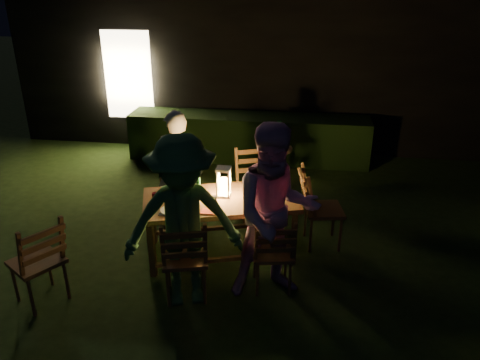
# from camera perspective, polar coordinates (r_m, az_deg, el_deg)

# --- Properties ---
(garden_envelope) EXTENTS (40.00, 40.00, 3.20)m
(garden_envelope) POSITION_cam_1_polar(r_m,az_deg,el_deg) (10.37, 5.59, 15.47)
(garden_envelope) COLOR black
(garden_envelope) RESTS_ON ground
(dining_table) EXTENTS (1.91, 1.34, 0.72)m
(dining_table) POSITION_cam_1_polar(r_m,az_deg,el_deg) (5.36, -2.44, -2.91)
(dining_table) COLOR #4E321A
(dining_table) RESTS_ON ground
(chair_near_left) EXTENTS (0.55, 0.57, 0.99)m
(chair_near_left) POSITION_cam_1_polar(r_m,az_deg,el_deg) (4.85, -6.63, -11.02)
(chair_near_left) COLOR #4E321A
(chair_near_left) RESTS_ON ground
(chair_near_right) EXTENTS (0.48, 0.51, 0.92)m
(chair_near_right) POSITION_cam_1_polar(r_m,az_deg,el_deg) (4.96, 3.96, -10.32)
(chair_near_right) COLOR #4E321A
(chair_near_right) RESTS_ON ground
(chair_far_left) EXTENTS (0.60, 0.63, 1.08)m
(chair_far_left) POSITION_cam_1_polar(r_m,az_deg,el_deg) (6.17, -7.41, -2.68)
(chair_far_left) COLOR #4E321A
(chair_far_left) RESTS_ON ground
(chair_far_right) EXTENTS (0.58, 0.60, 0.99)m
(chair_far_right) POSITION_cam_1_polar(r_m,az_deg,el_deg) (6.27, 1.74, -2.27)
(chair_far_right) COLOR #4E321A
(chair_far_right) RESTS_ON ground
(chair_end) EXTENTS (0.57, 0.54, 1.03)m
(chair_end) POSITION_cam_1_polar(r_m,az_deg,el_deg) (5.77, 9.85, -4.98)
(chair_end) COLOR #4E321A
(chair_end) RESTS_ON ground
(chair_spare) EXTENTS (0.65, 0.64, 1.01)m
(chair_spare) POSITION_cam_1_polar(r_m,az_deg,el_deg) (5.15, -23.17, -10.67)
(chair_spare) COLOR #4E321A
(chair_spare) RESTS_ON ground
(person_house_side) EXTENTS (0.65, 0.52, 1.55)m
(person_house_side) POSITION_cam_1_polar(r_m,az_deg,el_deg) (6.03, -7.66, 1.33)
(person_house_side) COLOR white
(person_house_side) RESTS_ON ground
(person_opp_right) EXTENTS (1.05, 0.93, 1.83)m
(person_opp_right) POSITION_cam_1_polar(r_m,az_deg,el_deg) (4.59, 4.35, -4.08)
(person_opp_right) COLOR #C788B5
(person_opp_right) RESTS_ON ground
(person_opp_left) EXTENTS (1.29, 0.97, 1.77)m
(person_opp_left) POSITION_cam_1_polar(r_m,az_deg,el_deg) (4.50, -6.93, -5.24)
(person_opp_left) COLOR #2F5F32
(person_opp_left) RESTS_ON ground
(lantern) EXTENTS (0.16, 0.16, 0.35)m
(lantern) POSITION_cam_1_polar(r_m,az_deg,el_deg) (5.31, -2.01, -0.43)
(lantern) COLOR white
(lantern) RESTS_ON dining_table
(plate_far_left) EXTENTS (0.25, 0.25, 0.01)m
(plate_far_left) POSITION_cam_1_polar(r_m,az_deg,el_deg) (5.50, -8.44, -1.54)
(plate_far_left) COLOR white
(plate_far_left) RESTS_ON dining_table
(plate_near_left) EXTENTS (0.25, 0.25, 0.01)m
(plate_near_left) POSITION_cam_1_polar(r_m,az_deg,el_deg) (5.10, -8.31, -3.63)
(plate_near_left) COLOR white
(plate_near_left) RESTS_ON dining_table
(plate_far_right) EXTENTS (0.25, 0.25, 0.01)m
(plate_far_right) POSITION_cam_1_polar(r_m,az_deg,el_deg) (5.59, 1.86, -0.86)
(plate_far_right) COLOR white
(plate_far_right) RESTS_ON dining_table
(plate_near_right) EXTENTS (0.25, 0.25, 0.01)m
(plate_near_right) POSITION_cam_1_polar(r_m,az_deg,el_deg) (5.20, 2.78, -2.85)
(plate_near_right) COLOR white
(plate_near_right) RESTS_ON dining_table
(wineglass_a) EXTENTS (0.06, 0.06, 0.18)m
(wineglass_a) POSITION_cam_1_polar(r_m,az_deg,el_deg) (5.52, -5.91, -0.36)
(wineglass_a) COLOR #59070F
(wineglass_a) RESTS_ON dining_table
(wineglass_b) EXTENTS (0.06, 0.06, 0.18)m
(wineglass_b) POSITION_cam_1_polar(r_m,az_deg,el_deg) (5.16, -10.28, -2.45)
(wineglass_b) COLOR #59070F
(wineglass_b) RESTS_ON dining_table
(wineglass_c) EXTENTS (0.06, 0.06, 0.18)m
(wineglass_c) POSITION_cam_1_polar(r_m,az_deg,el_deg) (5.08, 1.27, -2.46)
(wineglass_c) COLOR #59070F
(wineglass_c) RESTS_ON dining_table
(wineglass_d) EXTENTS (0.06, 0.06, 0.18)m
(wineglass_d) POSITION_cam_1_polar(r_m,az_deg,el_deg) (5.55, 3.67, -0.15)
(wineglass_d) COLOR #59070F
(wineglass_d) RESTS_ON dining_table
(wineglass_e) EXTENTS (0.06, 0.06, 0.18)m
(wineglass_e) POSITION_cam_1_polar(r_m,az_deg,el_deg) (5.01, -3.19, -2.88)
(wineglass_e) COLOR silver
(wineglass_e) RESTS_ON dining_table
(bottle_table) EXTENTS (0.07, 0.07, 0.28)m
(bottle_table) POSITION_cam_1_polar(r_m,az_deg,el_deg) (5.25, -5.19, -1.04)
(bottle_table) COLOR #0F471E
(bottle_table) RESTS_ON dining_table
(napkin_left) EXTENTS (0.18, 0.14, 0.01)m
(napkin_left) POSITION_cam_1_polar(r_m,az_deg,el_deg) (5.03, -3.71, -3.86)
(napkin_left) COLOR red
(napkin_left) RESTS_ON dining_table
(napkin_right) EXTENTS (0.18, 0.14, 0.01)m
(napkin_right) POSITION_cam_1_polar(r_m,az_deg,el_deg) (5.15, 4.05, -3.18)
(napkin_right) COLOR red
(napkin_right) RESTS_ON dining_table
(phone) EXTENTS (0.14, 0.07, 0.01)m
(phone) POSITION_cam_1_polar(r_m,az_deg,el_deg) (5.03, -9.08, -4.13)
(phone) COLOR black
(phone) RESTS_ON dining_table
(side_table) EXTENTS (0.51, 0.51, 0.69)m
(side_table) POSITION_cam_1_polar(r_m,az_deg,el_deg) (7.05, 4.30, 3.36)
(side_table) COLOR #8C6546
(side_table) RESTS_ON ground
(ice_bucket) EXTENTS (0.30, 0.30, 0.22)m
(ice_bucket) POSITION_cam_1_polar(r_m,az_deg,el_deg) (6.98, 4.35, 4.83)
(ice_bucket) COLOR #A5A8AD
(ice_bucket) RESTS_ON side_table
(bottle_bucket_a) EXTENTS (0.07, 0.07, 0.32)m
(bottle_bucket_a) POSITION_cam_1_polar(r_m,az_deg,el_deg) (6.93, 3.92, 5.13)
(bottle_bucket_a) COLOR #0F471E
(bottle_bucket_a) RESTS_ON side_table
(bottle_bucket_b) EXTENTS (0.07, 0.07, 0.32)m
(bottle_bucket_b) POSITION_cam_1_polar(r_m,az_deg,el_deg) (7.00, 4.79, 5.30)
(bottle_bucket_b) COLOR #0F471E
(bottle_bucket_b) RESTS_ON side_table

